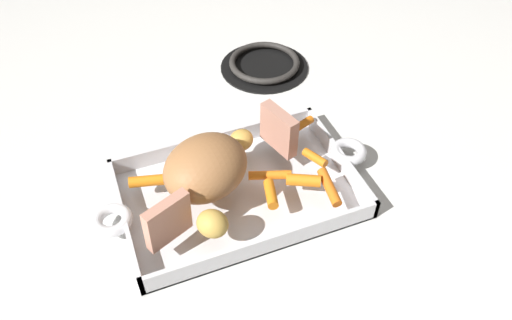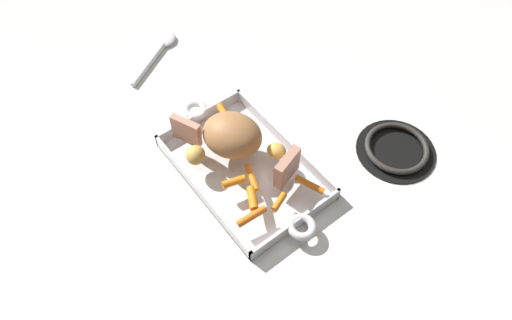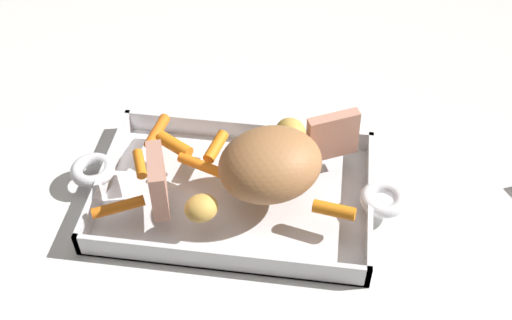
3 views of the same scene
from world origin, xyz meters
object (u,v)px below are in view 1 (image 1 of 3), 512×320
at_px(baby_carrot_center_left, 147,181).
at_px(baby_carrot_northeast, 298,127).
at_px(pork_roast, 206,167).
at_px(roast_slice_outer, 279,130).
at_px(baby_carrot_center_right, 315,158).
at_px(baby_carrot_northwest, 270,175).
at_px(baby_carrot_short, 329,187).
at_px(baby_carrot_southeast, 304,180).
at_px(baby_carrot_southwest, 271,194).
at_px(roast_slice_thick, 168,221).
at_px(potato_near_roast, 241,140).
at_px(potato_golden_large, 212,224).
at_px(roasting_dish, 238,191).
at_px(stove_burner_rear, 264,64).

height_order(baby_carrot_center_left, baby_carrot_northeast, baby_carrot_center_left).
relative_size(pork_roast, baby_carrot_northeast, 2.03).
distance_m(roast_slice_outer, baby_carrot_center_right, 0.07).
relative_size(baby_carrot_northwest, baby_carrot_short, 1.02).
height_order(baby_carrot_northeast, baby_carrot_southeast, baby_carrot_southeast).
bearing_deg(baby_carrot_southwest, roast_slice_thick, 5.23).
distance_m(roast_slice_thick, baby_carrot_short, 0.25).
xyz_separation_m(potato_near_roast, potato_golden_large, (0.10, 0.15, 0.00)).
distance_m(pork_roast, baby_carrot_southwest, 0.11).
relative_size(baby_carrot_center_left, baby_carrot_center_right, 1.21).
bearing_deg(baby_carrot_northwest, baby_carrot_center_right, -173.97).
height_order(baby_carrot_center_left, potato_near_roast, potato_near_roast).
distance_m(roasting_dish, baby_carrot_center_right, 0.14).
height_order(roasting_dish, roast_slice_outer, roast_slice_outer).
xyz_separation_m(baby_carrot_center_left, potato_golden_large, (-0.07, 0.12, 0.01)).
bearing_deg(roasting_dish, roast_slice_thick, 27.99).
bearing_deg(roast_slice_outer, potato_near_roast, -18.66).
bearing_deg(baby_carrot_short, roast_slice_outer, -74.16).
bearing_deg(baby_carrot_center_left, baby_carrot_short, 156.21).
bearing_deg(baby_carrot_center_left, pork_roast, 156.79).
relative_size(roast_slice_thick, baby_carrot_northeast, 1.06).
distance_m(baby_carrot_short, baby_carrot_northeast, 0.15).
xyz_separation_m(baby_carrot_short, potato_golden_large, (0.19, 0.01, 0.01)).
relative_size(baby_carrot_northwest, baby_carrot_southeast, 1.27).
distance_m(roast_slice_outer, baby_carrot_southeast, 0.10).
relative_size(baby_carrot_short, potato_near_roast, 1.52).
distance_m(baby_carrot_center_right, baby_carrot_southeast, 0.06).
xyz_separation_m(roast_slice_outer, potato_near_roast, (0.06, -0.02, -0.02)).
relative_size(roasting_dish, roast_slice_outer, 6.25).
height_order(baby_carrot_southwest, baby_carrot_northeast, baby_carrot_southwest).
distance_m(baby_carrot_southwest, potato_golden_large, 0.11).
height_order(roast_slice_thick, roast_slice_outer, roast_slice_outer).
bearing_deg(baby_carrot_northwest, pork_roast, -11.48).
height_order(roast_slice_thick, potato_near_roast, roast_slice_thick).
relative_size(roasting_dish, baby_carrot_northeast, 6.84).
bearing_deg(roast_slice_outer, roast_slice_thick, 28.11).
relative_size(baby_carrot_northwest, stove_burner_rear, 0.36).
bearing_deg(baby_carrot_southeast, roasting_dish, -26.60).
bearing_deg(roasting_dish, baby_carrot_northeast, -152.22).
xyz_separation_m(baby_carrot_center_right, baby_carrot_southeast, (0.04, 0.04, 0.00)).
distance_m(baby_carrot_northwest, potato_golden_large, 0.13).
height_order(roasting_dish, potato_near_roast, potato_near_roast).
relative_size(pork_roast, baby_carrot_center_right, 3.04).
relative_size(pork_roast, baby_carrot_southeast, 2.56).
relative_size(roast_slice_outer, baby_carrot_center_left, 1.35).
bearing_deg(potato_golden_large, roasting_dish, -129.31).
height_order(roasting_dish, stove_burner_rear, roasting_dish).
relative_size(baby_carrot_northwest, potato_golden_large, 1.44).
distance_m(roast_slice_outer, stove_burner_rear, 0.29).
bearing_deg(baby_carrot_center_left, potato_golden_large, 118.63).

